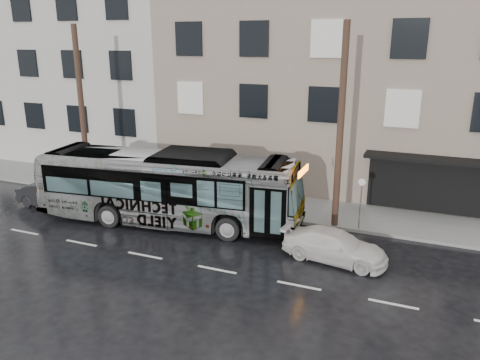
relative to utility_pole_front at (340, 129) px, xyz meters
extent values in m
plane|color=black|center=(-6.50, -3.30, -4.65)|extent=(120.00, 120.00, 0.00)
cube|color=gray|center=(-6.50, 1.60, -4.58)|extent=(90.00, 3.60, 0.15)
cube|color=gray|center=(-1.50, 9.40, 0.85)|extent=(20.00, 12.00, 11.00)
cube|color=#B0ADA7|center=(-24.50, 10.90, 3.35)|extent=(26.00, 15.00, 16.00)
cylinder|color=#483024|center=(0.00, 0.00, 0.00)|extent=(0.30, 0.30, 9.00)
cylinder|color=#483024|center=(-14.00, 0.00, 0.00)|extent=(0.30, 0.30, 9.00)
cylinder|color=slate|center=(1.10, 0.00, -3.30)|extent=(0.06, 0.06, 2.40)
imported|color=#B2B2B2|center=(-7.42, -2.28, -2.90)|extent=(12.80, 4.36, 3.49)
imported|color=silver|center=(0.64, -3.29, -4.05)|extent=(4.31, 2.19, 1.20)
imported|color=black|center=(-14.09, -2.72, -4.01)|extent=(3.95, 1.53, 1.28)
camera|label=1|loc=(3.54, -20.26, 3.70)|focal=35.00mm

